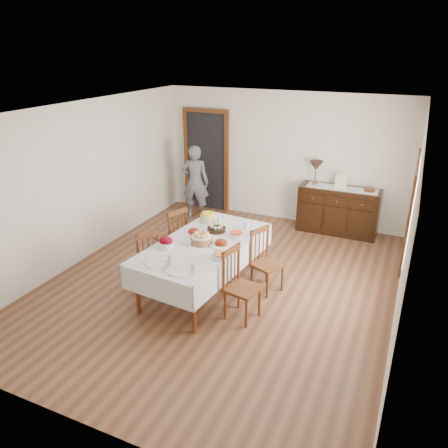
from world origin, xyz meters
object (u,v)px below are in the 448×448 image
at_px(chair_left_near, 145,259).
at_px(person, 195,180).
at_px(chair_left_far, 173,236).
at_px(chair_right_near, 239,284).
at_px(chair_right_far, 265,260).
at_px(sideboard, 338,210).
at_px(table_lamp, 316,166).
at_px(dining_table, 203,248).

xyz_separation_m(chair_left_near, person, (-0.68, 2.90, 0.34)).
bearing_deg(person, chair_left_far, 94.04).
bearing_deg(chair_left_near, person, -140.07).
bearing_deg(chair_right_near, chair_left_far, 68.96).
bearing_deg(chair_right_near, person, 47.23).
relative_size(chair_right_far, sideboard, 0.63).
distance_m(person, table_lamp, 2.46).
bearing_deg(sideboard, table_lamp, 175.91).
xyz_separation_m(chair_left_far, person, (-0.65, 2.04, 0.32)).
bearing_deg(sideboard, chair_right_far, -102.46).
xyz_separation_m(dining_table, chair_left_far, (-0.83, 0.55, -0.18)).
bearing_deg(chair_left_far, dining_table, 77.53).
height_order(chair_left_near, sideboard, chair_left_near).
bearing_deg(dining_table, sideboard, 70.66).
bearing_deg(chair_right_far, chair_left_near, 137.84).
xyz_separation_m(chair_right_far, sideboard, (0.57, 2.60, -0.03)).
distance_m(chair_left_near, chair_right_near, 1.56).
height_order(dining_table, chair_right_near, chair_right_near).
bearing_deg(chair_right_near, dining_table, 70.87).
xyz_separation_m(person, table_lamp, (2.38, 0.44, 0.44)).
height_order(chair_right_far, person, person).
distance_m(chair_right_near, table_lamp, 3.53).
relative_size(chair_left_near, chair_right_far, 1.00).
relative_size(chair_left_near, person, 0.58).
bearing_deg(dining_table, chair_left_far, 152.23).
bearing_deg(person, sideboard, 174.13).
bearing_deg(sideboard, chair_left_far, -132.37).
height_order(sideboard, table_lamp, table_lamp).
bearing_deg(chair_left_far, chair_left_near, 22.43).
bearing_deg(person, chair_right_far, 122.54).
relative_size(dining_table, table_lamp, 5.14).
bearing_deg(dining_table, chair_right_far, 30.95).
relative_size(sideboard, person, 0.92).
height_order(chair_right_far, table_lamp, table_lamp).
bearing_deg(chair_left_near, dining_table, 137.73).
xyz_separation_m(chair_left_far, sideboard, (2.22, 2.44, -0.05)).
relative_size(dining_table, sideboard, 1.57).
bearing_deg(chair_left_far, table_lamp, 166.10).
height_order(chair_right_near, chair_right_far, chair_right_near).
height_order(chair_left_far, chair_right_far, chair_left_far).
relative_size(chair_left_far, person, 0.61).
bearing_deg(chair_right_far, table_lamp, 23.09).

